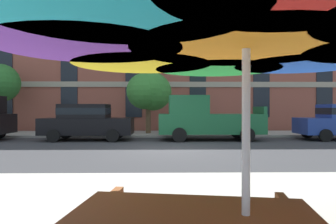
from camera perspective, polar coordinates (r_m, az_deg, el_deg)
The scene contains 8 objects.
ground_plane at distance 11.24m, azimuth 0.08°, elevation -7.30°, with size 120.00×120.00×0.00m, color #38383A.
sidewalk_far at distance 17.99m, azimuth -0.34°, elevation -4.17°, with size 56.00×3.60×0.12m, color #9E998E.
apartment_building at distance 26.91m, azimuth -0.56°, elevation 14.43°, with size 42.97×12.08×16.00m.
sedan_black at distance 15.31m, azimuth -15.18°, elevation -1.67°, with size 4.40×1.98×1.78m.
pickup_green at distance 14.99m, azimuth 7.12°, elevation -1.41°, with size 5.10×2.12×2.20m.
street_tree_left at distance 20.79m, azimuth -29.32°, elevation 4.67°, with size 2.30×2.30×4.28m.
street_tree_middle at distance 17.78m, azimuth -3.47°, elevation 4.04°, with size 2.66×2.37×3.75m.
patio_umbrella at distance 2.30m, azimuth 14.64°, elevation 16.10°, with size 3.60×3.60×2.40m.
Camera 1 is at (-0.22, -11.13, 1.53)m, focal length 32.09 mm.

